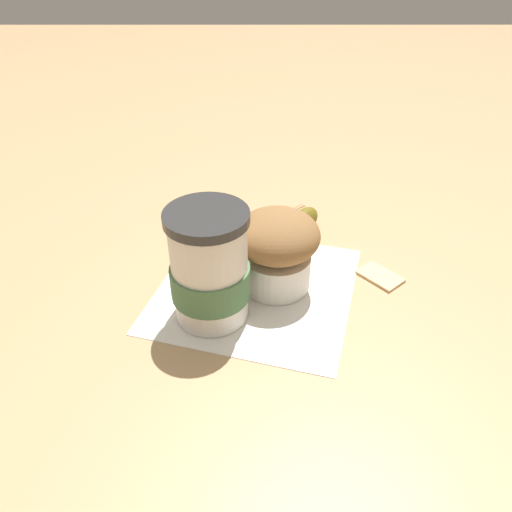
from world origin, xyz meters
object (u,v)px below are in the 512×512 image
(sugar_packet, at_px, (381,275))
(coffee_cup, at_px, (210,269))
(banana, at_px, (278,235))
(muffin, at_px, (277,248))

(sugar_packet, bearing_deg, coffee_cup, 108.13)
(banana, distance_m, sugar_packet, 0.14)
(banana, height_order, sugar_packet, banana)
(sugar_packet, bearing_deg, banana, 61.32)
(muffin, relative_size, banana, 0.71)
(coffee_cup, xyz_separation_m, muffin, (0.05, -0.07, -0.01))
(coffee_cup, bearing_deg, sugar_packet, -71.87)
(coffee_cup, distance_m, banana, 0.15)
(banana, bearing_deg, sugar_packet, -118.68)
(banana, relative_size, sugar_packet, 2.62)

